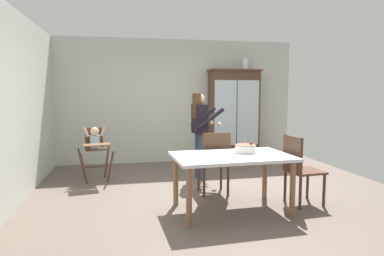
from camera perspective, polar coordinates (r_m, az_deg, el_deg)
ground_plane at (r=5.27m, az=2.06°, el=-11.11°), size 6.24×6.24×0.00m
wall_back at (r=7.62m, az=-2.53°, el=4.50°), size 5.32×0.06×2.70m
wall_left at (r=5.11m, az=-27.94°, el=3.05°), size 0.06×5.32×2.70m
china_cabinet at (r=7.67m, az=6.98°, el=2.08°), size 1.14×0.48×2.05m
ceramic_vase at (r=7.77m, az=8.88°, el=10.50°), size 0.13×0.13×0.27m
high_chair_with_toddler at (r=6.17m, az=-15.90°, el=-2.58°), size 0.67×0.76×0.95m
adult_person at (r=6.07m, az=1.34°, el=0.50°), size 0.54×0.52×1.53m
dining_table at (r=4.48m, az=6.65°, el=-5.66°), size 1.56×1.02×0.74m
birthday_cake at (r=4.65m, az=8.94°, el=-3.43°), size 0.28×0.28×0.19m
dining_chair_far_side at (r=5.14m, az=3.83°, el=-5.17°), size 0.44×0.44×0.96m
dining_chair_right_end at (r=4.92m, az=17.37°, el=-5.94°), size 0.48×0.48×0.96m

